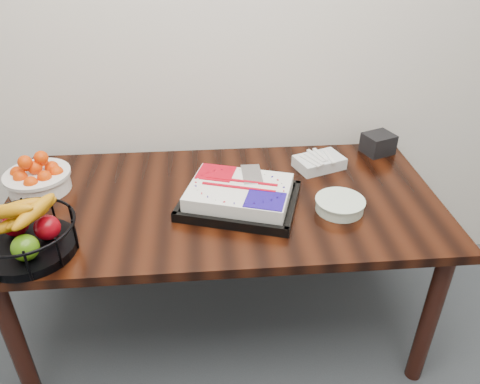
{
  "coord_description": "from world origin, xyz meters",
  "views": [
    {
      "loc": [
        -0.07,
        0.36,
        1.81
      ],
      "look_at": [
        0.06,
        1.91,
        0.83
      ],
      "focal_mm": 35.0,
      "sensor_mm": 36.0,
      "label": 1
    }
  ],
  "objects": [
    {
      "name": "cake_tray",
      "position": [
        0.07,
        1.94,
        0.79
      ],
      "size": [
        0.54,
        0.48,
        0.09
      ],
      "color": "black",
      "rests_on": "table"
    },
    {
      "name": "napkin_box",
      "position": [
        0.78,
        2.35,
        0.8
      ],
      "size": [
        0.17,
        0.16,
        0.1
      ],
      "primitive_type": "cube",
      "rotation": [
        0.0,
        0.0,
        0.37
      ],
      "color": "black",
      "rests_on": "table"
    },
    {
      "name": "tangerine_bowl",
      "position": [
        -0.78,
        2.13,
        0.82
      ],
      "size": [
        0.27,
        0.27,
        0.17
      ],
      "color": "white",
      "rests_on": "table"
    },
    {
      "name": "fork_bag",
      "position": [
        0.46,
        2.22,
        0.78
      ],
      "size": [
        0.25,
        0.2,
        0.06
      ],
      "color": "silver",
      "rests_on": "table"
    },
    {
      "name": "plate_stack",
      "position": [
        0.46,
        1.87,
        0.77
      ],
      "size": [
        0.2,
        0.2,
        0.05
      ],
      "color": "white",
      "rests_on": "table"
    },
    {
      "name": "table",
      "position": [
        0.0,
        2.0,
        0.66
      ],
      "size": [
        1.8,
        0.9,
        0.75
      ],
      "color": "black",
      "rests_on": "ground"
    },
    {
      "name": "fruit_basket",
      "position": [
        -0.7,
        1.71,
        0.83
      ],
      "size": [
        0.35,
        0.35,
        0.19
      ],
      "color": "black",
      "rests_on": "table"
    }
  ]
}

